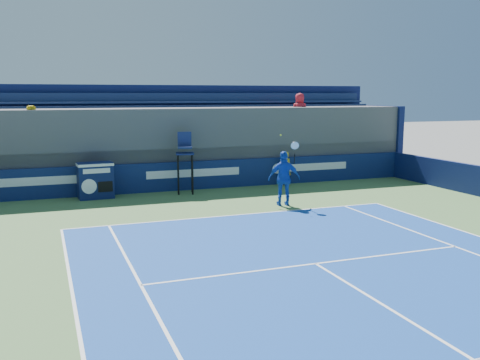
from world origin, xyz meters
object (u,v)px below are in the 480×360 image
object	(u,v)px
umpire_chair	(185,156)
ball_person	(285,169)
match_clock	(95,180)
tennis_player	(284,178)

from	to	relation	value
umpire_chair	ball_person	bearing A→B (deg)	3.11
ball_person	match_clock	bearing A→B (deg)	7.47
ball_person	tennis_player	size ratio (longest dim) A/B	0.58
match_clock	umpire_chair	bearing A→B (deg)	-2.94
tennis_player	umpire_chair	bearing A→B (deg)	127.53
ball_person	match_clock	size ratio (longest dim) A/B	1.07
ball_person	umpire_chair	size ratio (longest dim) A/B	0.61
match_clock	umpire_chair	xyz separation A→B (m)	(3.49, -0.18, 0.79)
match_clock	tennis_player	world-z (taller)	tennis_player
ball_person	tennis_player	world-z (taller)	tennis_player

